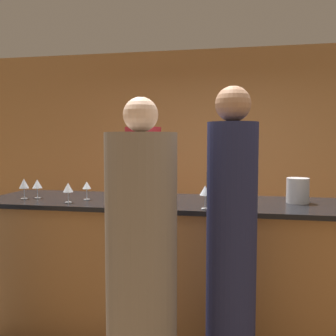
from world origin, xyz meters
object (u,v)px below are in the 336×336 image
at_px(guest_0, 231,255).
at_px(wine_bottle_0, 211,186).
at_px(bartender, 143,207).
at_px(guest_1, 141,271).
at_px(ice_bucket, 298,190).

distance_m(guest_0, wine_bottle_0, 0.77).
height_order(bartender, guest_1, bartender).
bearing_deg(bartender, guest_1, 104.26).
distance_m(bartender, wine_bottle_0, 1.15).
xyz_separation_m(guest_0, wine_bottle_0, (-0.17, 0.68, 0.31)).
xyz_separation_m(bartender, guest_0, (0.92, -1.50, 0.01)).
distance_m(bartender, ice_bucket, 1.59).
bearing_deg(wine_bottle_0, guest_1, -109.84).
bearing_deg(wine_bottle_0, ice_bucket, 8.96).
height_order(bartender, ice_bucket, bartender).
height_order(guest_1, ice_bucket, guest_1).
bearing_deg(wine_bottle_0, guest_0, -76.05).
bearing_deg(bartender, ice_bucket, 152.87).
height_order(bartender, guest_0, bartender).
xyz_separation_m(guest_1, ice_bucket, (0.96, 0.98, 0.34)).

